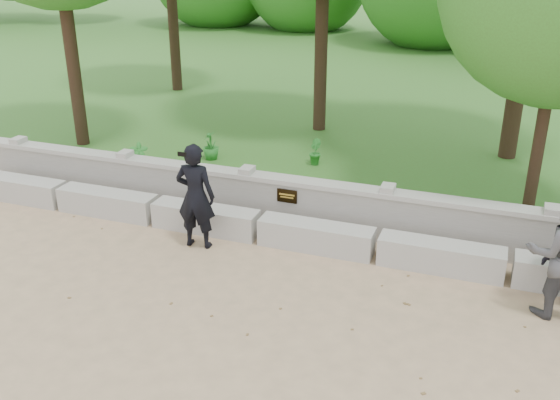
% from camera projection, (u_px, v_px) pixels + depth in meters
% --- Properties ---
extents(ground, '(80.00, 80.00, 0.00)m').
position_uv_depth(ground, '(210.00, 296.00, 8.95)').
color(ground, tan).
rests_on(ground, ground).
extents(lawn, '(40.00, 22.00, 0.25)m').
position_uv_depth(lawn, '(392.00, 83.00, 20.99)').
color(lawn, '#395F21').
rests_on(lawn, ground).
extents(concrete_bench, '(11.90, 0.45, 0.45)m').
position_uv_depth(concrete_bench, '(259.00, 227.00, 10.50)').
color(concrete_bench, '#ABA8A1').
rests_on(concrete_bench, ground).
extents(parapet_wall, '(12.50, 0.35, 0.90)m').
position_uv_depth(parapet_wall, '(274.00, 199.00, 11.01)').
color(parapet_wall, '#A19E98').
rests_on(parapet_wall, ground).
extents(man_main, '(0.68, 0.61, 1.78)m').
position_uv_depth(man_main, '(196.00, 196.00, 10.04)').
color(man_main, black).
rests_on(man_main, ground).
extents(visitor_left, '(1.02, 0.88, 1.82)m').
position_uv_depth(visitor_left, '(560.00, 254.00, 8.19)').
color(visitor_left, '#444549').
rests_on(visitor_left, ground).
extents(shrub_a, '(0.44, 0.42, 0.69)m').
position_uv_depth(shrub_a, '(140.00, 159.00, 12.55)').
color(shrub_a, '#277528').
rests_on(shrub_a, lawn).
extents(shrub_b, '(0.36, 0.38, 0.55)m').
position_uv_depth(shrub_b, '(315.00, 152.00, 13.20)').
color(shrub_b, '#277528').
rests_on(shrub_b, lawn).
extents(shrub_d, '(0.39, 0.42, 0.64)m').
position_uv_depth(shrub_d, '(211.00, 145.00, 13.48)').
color(shrub_d, '#277528').
rests_on(shrub_d, lawn).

